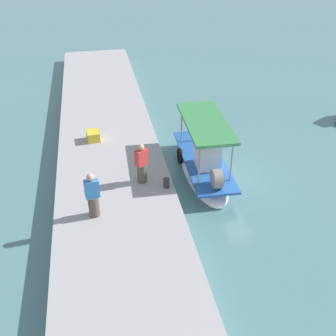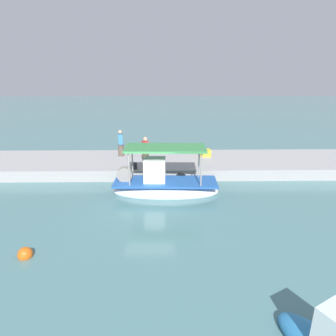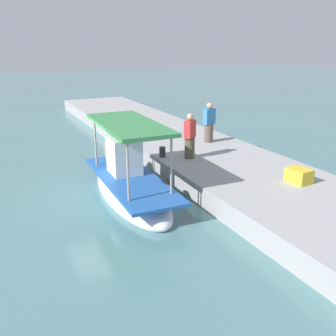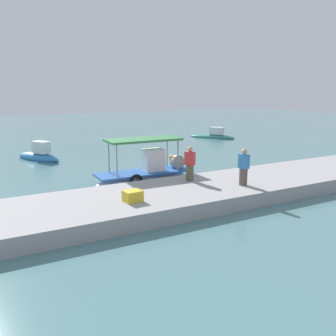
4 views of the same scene
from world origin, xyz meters
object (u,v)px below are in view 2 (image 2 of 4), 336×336
object	(u,v)px
cargo_crate	(205,153)
marker_buoy	(25,254)
fisherman_near_bollard	(146,152)
mooring_bollard	(135,166)
main_fishing_boat	(164,185)
fisherman_by_crate	(121,144)

from	to	relation	value
cargo_crate	marker_buoy	bearing A→B (deg)	53.11
fisherman_near_bollard	mooring_bollard	bearing A→B (deg)	56.97
main_fishing_boat	fisherman_near_bollard	xyz separation A→B (m)	(1.09, -2.87, 0.99)
mooring_bollard	fisherman_near_bollard	bearing A→B (deg)	-123.03
main_fishing_boat	marker_buoy	xyz separation A→B (m)	(4.86, 5.52, -0.36)
cargo_crate	marker_buoy	size ratio (longest dim) A/B	1.41
fisherman_near_bollard	marker_buoy	size ratio (longest dim) A/B	3.38
fisherman_by_crate	main_fishing_boat	bearing A→B (deg)	120.61
marker_buoy	mooring_bollard	bearing A→B (deg)	-113.06
main_fishing_boat	cargo_crate	size ratio (longest dim) A/B	7.80
fisherman_near_bollard	fisherman_by_crate	size ratio (longest dim) A/B	0.98
fisherman_near_bollard	mooring_bollard	size ratio (longest dim) A/B	4.31
mooring_bollard	marker_buoy	distance (m)	8.20
fisherman_by_crate	mooring_bollard	world-z (taller)	fisherman_by_crate
cargo_crate	mooring_bollard	bearing A→B (deg)	31.09
marker_buoy	fisherman_near_bollard	bearing A→B (deg)	-114.20
fisherman_near_bollard	cargo_crate	size ratio (longest dim) A/B	2.39
main_fishing_boat	mooring_bollard	world-z (taller)	main_fishing_boat
main_fishing_boat	fisherman_by_crate	distance (m)	5.71
fisherman_near_bollard	marker_buoy	bearing A→B (deg)	65.80
fisherman_near_bollard	cargo_crate	distance (m)	4.31
fisherman_by_crate	mooring_bollard	xyz separation A→B (m)	(-1.20, 2.85, -0.60)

